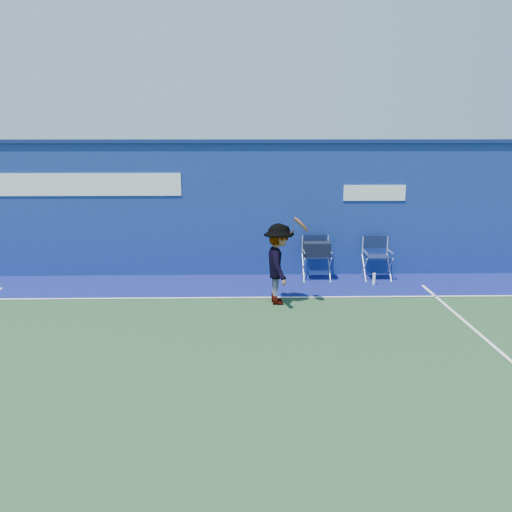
{
  "coord_description": "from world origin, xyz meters",
  "views": [
    {
      "loc": [
        0.66,
        -7.15,
        3.23
      ],
      "look_at": [
        0.87,
        2.6,
        1.0
      ],
      "focal_mm": 38.0,
      "sensor_mm": 36.0,
      "label": 1
    }
  ],
  "objects_px": {
    "water_bottle": "(374,279)",
    "tennis_player": "(279,264)",
    "directors_chair_left": "(316,262)",
    "directors_chair_right": "(377,266)"
  },
  "relations": [
    {
      "from": "water_bottle",
      "to": "directors_chair_left",
      "type": "bearing_deg",
      "value": 157.97
    },
    {
      "from": "water_bottle",
      "to": "tennis_player",
      "type": "distance_m",
      "value": 2.57
    },
    {
      "from": "directors_chair_left",
      "to": "water_bottle",
      "type": "xyz_separation_m",
      "value": [
        1.2,
        -0.48,
        -0.28
      ]
    },
    {
      "from": "directors_chair_left",
      "to": "tennis_player",
      "type": "distance_m",
      "value": 2.01
    },
    {
      "from": "directors_chair_left",
      "to": "tennis_player",
      "type": "xyz_separation_m",
      "value": [
        -0.96,
        -1.73,
        0.37
      ]
    },
    {
      "from": "directors_chair_left",
      "to": "water_bottle",
      "type": "height_order",
      "value": "directors_chair_left"
    },
    {
      "from": "water_bottle",
      "to": "tennis_player",
      "type": "relative_size",
      "value": 0.15
    },
    {
      "from": "directors_chair_right",
      "to": "tennis_player",
      "type": "relative_size",
      "value": 0.56
    },
    {
      "from": "directors_chair_right",
      "to": "tennis_player",
      "type": "xyz_separation_m",
      "value": [
        -2.32,
        -1.73,
        0.48
      ]
    },
    {
      "from": "tennis_player",
      "to": "directors_chair_left",
      "type": "bearing_deg",
      "value": 61.06
    }
  ]
}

